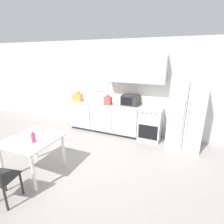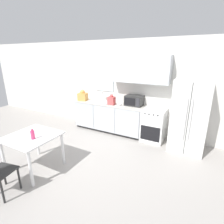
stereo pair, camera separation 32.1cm
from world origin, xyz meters
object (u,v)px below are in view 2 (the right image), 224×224
(oven_range, at_px, (153,125))
(microwave, at_px, (134,100))
(refrigerator, at_px, (190,116))
(coffee_mug, at_px, (119,104))
(drink_bottle, at_px, (33,134))
(dining_table, at_px, (32,141))

(oven_range, xyz_separation_m, microwave, (-0.63, 0.09, 0.60))
(refrigerator, relative_size, coffee_mug, 13.28)
(coffee_mug, height_order, drink_bottle, coffee_mug)
(microwave, xyz_separation_m, dining_table, (-1.17, -2.52, -0.41))
(oven_range, xyz_separation_m, refrigerator, (0.87, -0.08, 0.43))
(microwave, distance_m, dining_table, 2.80)
(dining_table, bearing_deg, oven_range, 53.46)
(refrigerator, xyz_separation_m, drink_bottle, (-2.51, -2.42, -0.04))
(refrigerator, bearing_deg, microwave, 173.26)
(refrigerator, xyz_separation_m, coffee_mug, (-1.85, -0.07, 0.06))
(oven_range, xyz_separation_m, dining_table, (-1.80, -2.42, 0.19))
(oven_range, xyz_separation_m, coffee_mug, (-0.99, -0.15, 0.49))
(drink_bottle, bearing_deg, dining_table, 151.86)
(microwave, xyz_separation_m, drink_bottle, (-1.02, -2.60, -0.20))
(oven_range, bearing_deg, dining_table, -126.54)
(refrigerator, bearing_deg, dining_table, -138.67)
(dining_table, bearing_deg, refrigerator, 41.33)
(microwave, xyz_separation_m, coffee_mug, (-0.36, -0.24, -0.10))
(coffee_mug, distance_m, drink_bottle, 2.45)
(coffee_mug, bearing_deg, dining_table, -109.62)
(microwave, bearing_deg, coffee_mug, -145.67)
(dining_table, relative_size, drink_bottle, 4.03)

